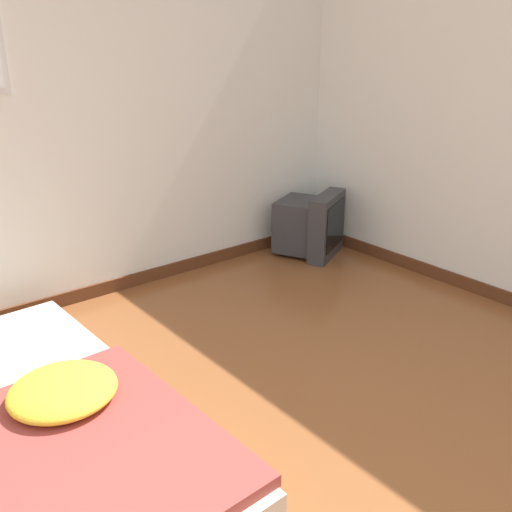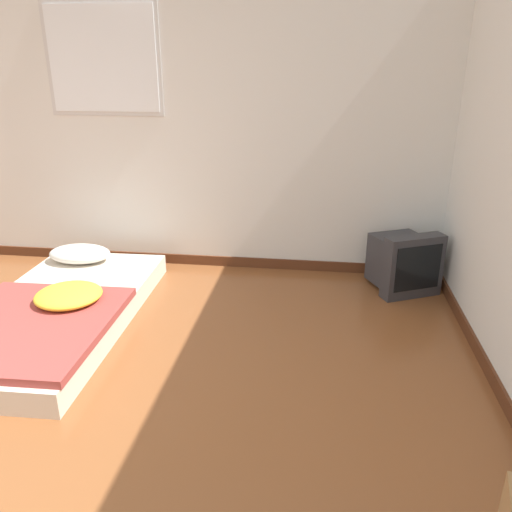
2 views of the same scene
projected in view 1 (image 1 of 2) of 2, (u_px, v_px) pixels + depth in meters
mattress_bed at (33, 426)px, 2.36m from camera, size 1.07×2.04×0.30m
crt_tv at (310, 225)px, 4.45m from camera, size 0.59×0.59×0.50m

